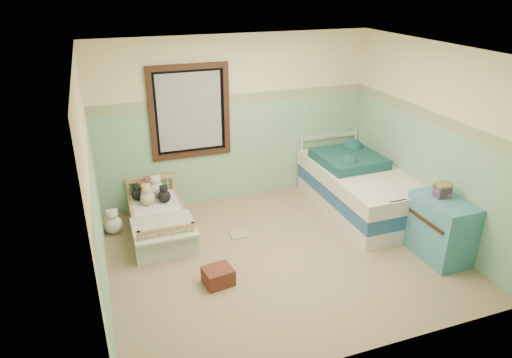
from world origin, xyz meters
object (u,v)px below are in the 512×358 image
object	(u,v)px
twin_bed_frame	(358,204)
toddler_bed_frame	(160,226)
plush_floor_tan	(154,236)
plush_floor_cream	(113,225)
dresser	(441,228)
floor_book	(239,235)
red_pillow	(218,276)

from	to	relation	value
twin_bed_frame	toddler_bed_frame	bearing A→B (deg)	173.08
plush_floor_tan	twin_bed_frame	xyz separation A→B (m)	(3.01, -0.09, 0.00)
plush_floor_cream	plush_floor_tan	xyz separation A→B (m)	(0.49, -0.45, -0.01)
toddler_bed_frame	dresser	xyz separation A→B (m)	(3.20, -1.74, 0.30)
dresser	floor_book	world-z (taller)	dresser
plush_floor_tan	dresser	distance (m)	3.63
plush_floor_cream	floor_book	size ratio (longest dim) A/B	1.03
plush_floor_cream	dresser	size ratio (longest dim) A/B	0.32
twin_bed_frame	red_pillow	xyz separation A→B (m)	(-2.45, -1.03, -0.01)
toddler_bed_frame	floor_book	bearing A→B (deg)	-24.73
red_pillow	floor_book	size ratio (longest dim) A/B	1.33
plush_floor_tan	twin_bed_frame	size ratio (longest dim) A/B	0.10
red_pillow	toddler_bed_frame	bearing A→B (deg)	108.06
twin_bed_frame	floor_book	world-z (taller)	twin_bed_frame
toddler_bed_frame	plush_floor_cream	bearing A→B (deg)	162.33
twin_bed_frame	plush_floor_cream	bearing A→B (deg)	171.18
plush_floor_cream	twin_bed_frame	world-z (taller)	plush_floor_cream
plush_floor_cream	twin_bed_frame	distance (m)	3.54
floor_book	dresser	bearing A→B (deg)	-29.30
plush_floor_tan	floor_book	world-z (taller)	plush_floor_tan
floor_book	twin_bed_frame	bearing A→B (deg)	4.06
plush_floor_cream	dresser	distance (m)	4.27
toddler_bed_frame	plush_floor_cream	world-z (taller)	plush_floor_cream
dresser	red_pillow	size ratio (longest dim) A/B	2.45
plush_floor_cream	dresser	world-z (taller)	dresser
plush_floor_cream	red_pillow	world-z (taller)	plush_floor_cream
dresser	plush_floor_cream	bearing A→B (deg)	153.04
plush_floor_tan	twin_bed_frame	distance (m)	3.01
plush_floor_tan	red_pillow	xyz separation A→B (m)	(0.56, -1.12, -0.01)
twin_bed_frame	dresser	world-z (taller)	dresser
plush_floor_tan	floor_book	size ratio (longest dim) A/B	0.91
toddler_bed_frame	plush_floor_cream	distance (m)	0.63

